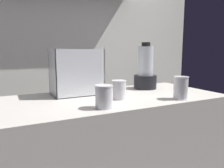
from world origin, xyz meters
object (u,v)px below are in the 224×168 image
(carrot_display_bin, at_px, (77,81))
(blender_pitcher, at_px, (145,71))
(juice_cup_beet_middle, at_px, (181,89))
(juice_cup_beet_left, at_px, (119,91))
(juice_cup_pomegranate_far_left, at_px, (104,98))

(carrot_display_bin, distance_m, blender_pitcher, 0.53)
(juice_cup_beet_middle, bearing_deg, juice_cup_beet_left, 153.09)
(carrot_display_bin, bearing_deg, juice_cup_beet_left, -54.47)
(blender_pitcher, distance_m, juice_cup_pomegranate_far_left, 0.64)
(juice_cup_beet_left, relative_size, juice_cup_beet_middle, 0.83)
(carrot_display_bin, xyz_separation_m, juice_cup_beet_middle, (0.50, -0.41, -0.03))
(blender_pitcher, distance_m, juice_cup_beet_middle, 0.40)
(juice_cup_pomegranate_far_left, relative_size, juice_cup_beet_middle, 0.86)
(juice_cup_beet_left, xyz_separation_m, juice_cup_beet_middle, (0.32, -0.16, 0.01))
(carrot_display_bin, height_order, juice_cup_beet_middle, carrot_display_bin)
(carrot_display_bin, relative_size, juice_cup_pomegranate_far_left, 2.68)
(blender_pitcher, height_order, juice_cup_pomegranate_far_left, blender_pitcher)
(juice_cup_pomegranate_far_left, relative_size, juice_cup_beet_left, 1.04)
(juice_cup_pomegranate_far_left, bearing_deg, juice_cup_beet_left, 41.51)
(carrot_display_bin, distance_m, juice_cup_pomegranate_far_left, 0.40)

